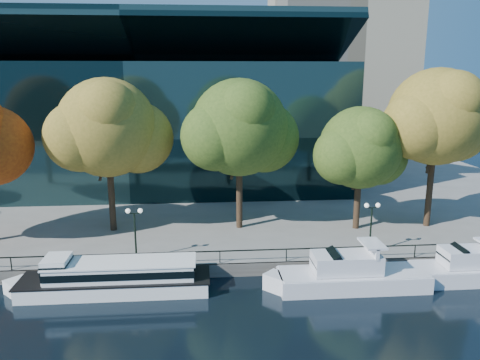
{
  "coord_description": "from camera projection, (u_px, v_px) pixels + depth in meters",
  "views": [
    {
      "loc": [
        3.85,
        -29.32,
        14.85
      ],
      "look_at": [
        6.89,
        8.0,
        6.24
      ],
      "focal_mm": 35.0,
      "sensor_mm": 36.0,
      "label": 1
    }
  ],
  "objects": [
    {
      "name": "ground",
      "position": [
        148.0,
        298.0,
        31.5
      ],
      "size": [
        160.0,
        160.0,
        0.0
      ],
      "primitive_type": "plane",
      "color": "black",
      "rests_on": "ground"
    },
    {
      "name": "promenade",
      "position": [
        176.0,
        176.0,
        66.73
      ],
      "size": [
        90.0,
        67.08,
        1.0
      ],
      "color": "slate",
      "rests_on": "ground"
    },
    {
      "name": "railing",
      "position": [
        152.0,
        253.0,
        34.23
      ],
      "size": [
        88.2,
        0.08,
        0.99
      ],
      "color": "black",
      "rests_on": "promenade"
    },
    {
      "name": "convention_building",
      "position": [
        141.0,
        123.0,
        60.16
      ],
      "size": [
        50.0,
        24.57,
        21.43
      ],
      "color": "black",
      "rests_on": "ground"
    },
    {
      "name": "tour_boat",
      "position": [
        110.0,
        277.0,
        32.21
      ],
      "size": [
        14.17,
        3.16,
        2.69
      ],
      "color": "white",
      "rests_on": "ground"
    },
    {
      "name": "cruiser_near",
      "position": [
        346.0,
        274.0,
        32.78
      ],
      "size": [
        11.59,
        2.98,
        3.36
      ],
      "color": "silver",
      "rests_on": "ground"
    },
    {
      "name": "cruiser_far",
      "position": [
        468.0,
        268.0,
        33.95
      ],
      "size": [
        9.8,
        2.72,
        3.2
      ],
      "color": "silver",
      "rests_on": "ground"
    },
    {
      "name": "tree_2",
      "position": [
        109.0,
        130.0,
        40.16
      ],
      "size": [
        10.68,
        8.76,
        13.52
      ],
      "color": "black",
      "rests_on": "promenade"
    },
    {
      "name": "tree_3",
      "position": [
        241.0,
        130.0,
        40.92
      ],
      "size": [
        10.69,
        8.76,
        13.44
      ],
      "color": "black",
      "rests_on": "promenade"
    },
    {
      "name": "tree_4",
      "position": [
        362.0,
        150.0,
        41.09
      ],
      "size": [
        9.07,
        7.44,
        11.05
      ],
      "color": "black",
      "rests_on": "promenade"
    },
    {
      "name": "tree_5",
      "position": [
        438.0,
        119.0,
        41.19
      ],
      "size": [
        10.7,
        8.78,
        14.34
      ],
      "color": "black",
      "rests_on": "promenade"
    },
    {
      "name": "lamp_1",
      "position": [
        135.0,
        222.0,
        34.88
      ],
      "size": [
        1.26,
        0.36,
        4.03
      ],
      "color": "black",
      "rests_on": "promenade"
    },
    {
      "name": "lamp_2",
      "position": [
        372.0,
        216.0,
        36.32
      ],
      "size": [
        1.26,
        0.36,
        4.03
      ],
      "color": "black",
      "rests_on": "promenade"
    }
  ]
}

